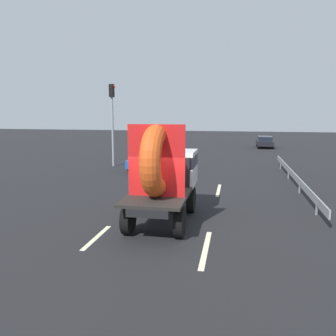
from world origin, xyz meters
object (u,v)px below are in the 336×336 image
at_px(distant_sedan, 146,159).
at_px(oncoming_car, 265,142).
at_px(traffic_light, 112,113).
at_px(flatbed_truck, 164,173).

relative_size(distant_sedan, oncoming_car, 1.05).
xyz_separation_m(traffic_light, oncoming_car, (11.95, 15.65, -3.15)).
xyz_separation_m(distant_sedan, traffic_light, (-2.74, 1.02, 3.12)).
bearing_deg(distant_sedan, flatbed_truck, -71.90).
distance_m(flatbed_truck, distant_sedan, 11.29).
xyz_separation_m(flatbed_truck, traffic_light, (-6.23, 11.71, 2.07)).
bearing_deg(flatbed_truck, traffic_light, 118.04).
height_order(flatbed_truck, traffic_light, traffic_light).
relative_size(distant_sedan, traffic_light, 0.69).
bearing_deg(traffic_light, oncoming_car, 52.64).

